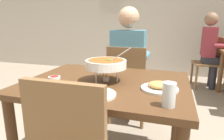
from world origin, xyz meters
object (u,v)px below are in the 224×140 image
at_px(diner_main, 129,60).
at_px(patron_bg_left, 211,46).
at_px(dining_table_main, 106,94).
at_px(appetizer_plate, 160,87).
at_px(curry_bowl, 106,64).
at_px(rice_plate, 96,93).
at_px(sauce_dish, 54,78).
at_px(chair_bg_left, 213,60).
at_px(drink_glass, 169,96).
at_px(chair_diner_main, 128,81).

distance_m(diner_main, patron_bg_left, 1.97).
distance_m(dining_table_main, appetizer_plate, 0.42).
height_order(curry_bowl, patron_bg_left, patron_bg_left).
relative_size(dining_table_main, curry_bowl, 3.58).
relative_size(curry_bowl, appetizer_plate, 1.39).
relative_size(rice_plate, sauce_dish, 2.67).
height_order(diner_main, curry_bowl, diner_main).
distance_m(appetizer_plate, patron_bg_left, 2.60).
distance_m(sauce_dish, patron_bg_left, 2.90).
bearing_deg(rice_plate, curry_bowl, 98.30).
bearing_deg(chair_bg_left, sauce_dish, -121.58).
bearing_deg(dining_table_main, sauce_dish, -170.39).
bearing_deg(chair_bg_left, dining_table_main, -115.09).
xyz_separation_m(rice_plate, drink_glass, (0.42, -0.03, 0.04)).
bearing_deg(diner_main, dining_table_main, -90.00).
xyz_separation_m(curry_bowl, rice_plate, (0.04, -0.30, -0.11)).
relative_size(diner_main, sauce_dish, 14.56).
bearing_deg(chair_bg_left, drink_glass, -103.89).
bearing_deg(drink_glass, curry_bowl, 144.21).
relative_size(diner_main, rice_plate, 5.46).
bearing_deg(dining_table_main, appetizer_plate, -11.37).
relative_size(chair_diner_main, appetizer_plate, 3.75).
height_order(diner_main, drink_glass, diner_main).
bearing_deg(dining_table_main, patron_bg_left, 65.90).
xyz_separation_m(curry_bowl, drink_glass, (0.46, -0.33, -0.07)).
distance_m(sauce_dish, drink_glass, 0.90).
bearing_deg(diner_main, sauce_dish, -115.21).
bearing_deg(curry_bowl, chair_bg_left, 64.85).
bearing_deg(patron_bg_left, curry_bowl, -114.16).
bearing_deg(curry_bowl, diner_main, 89.78).
distance_m(chair_diner_main, diner_main, 0.24).
height_order(diner_main, rice_plate, diner_main).
relative_size(appetizer_plate, chair_bg_left, 0.27).
relative_size(curry_bowl, patron_bg_left, 0.25).
relative_size(curry_bowl, sauce_dish, 3.69).
bearing_deg(chair_bg_left, diner_main, -124.53).
bearing_deg(rice_plate, dining_table_main, 97.77).
distance_m(dining_table_main, patron_bg_left, 2.66).
height_order(sauce_dish, chair_bg_left, chair_bg_left).
xyz_separation_m(sauce_dish, chair_bg_left, (1.54, 2.51, -0.23)).
relative_size(chair_diner_main, chair_bg_left, 1.00).
distance_m(diner_main, curry_bowl, 0.79).
height_order(diner_main, appetizer_plate, diner_main).
bearing_deg(patron_bg_left, sauce_dish, -120.77).
bearing_deg(curry_bowl, chair_diner_main, 89.78).
bearing_deg(chair_diner_main, dining_table_main, -90.00).
relative_size(diner_main, curry_bowl, 3.94).
bearing_deg(chair_diner_main, sauce_dish, -116.09).
relative_size(rice_plate, appetizer_plate, 1.00).
bearing_deg(appetizer_plate, chair_bg_left, 73.48).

